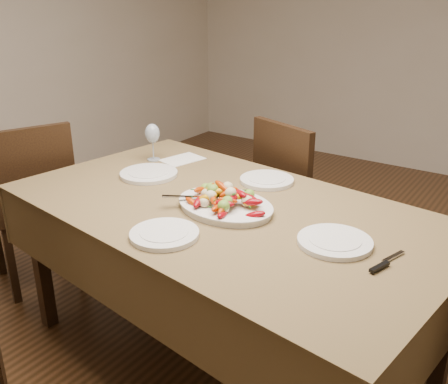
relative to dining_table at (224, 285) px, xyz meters
name	(u,v)px	position (x,y,z in m)	size (l,w,h in m)	color
floor	(254,335)	(0.04, 0.20, -0.38)	(6.00, 6.00, 0.00)	#3E2613
wall_back	(444,14)	(0.04, 3.20, 1.02)	(5.00, 0.02, 2.80)	beige
dining_table	(224,285)	(0.00, 0.00, 0.00)	(1.84, 1.04, 0.76)	brown
chair_far	(304,201)	(-0.04, 0.85, 0.10)	(0.42, 0.42, 0.95)	black
chair_left	(30,204)	(-1.28, -0.06, 0.10)	(0.42, 0.42, 0.95)	black
serving_platter	(225,207)	(0.02, -0.03, 0.39)	(0.41, 0.30, 0.02)	white
roasted_vegetables	(225,194)	(0.02, -0.03, 0.45)	(0.34, 0.23, 0.09)	maroon
serving_spoon	(207,197)	(-0.05, -0.06, 0.43)	(0.28, 0.06, 0.03)	#9EA0A8
plate_left	(149,174)	(-0.50, 0.09, 0.39)	(0.27, 0.27, 0.02)	white
plate_right	(335,242)	(0.51, -0.05, 0.39)	(0.26, 0.26, 0.02)	white
plate_far	(267,180)	(0.00, 0.34, 0.39)	(0.25, 0.25, 0.02)	white
plate_near	(164,234)	(-0.02, -0.35, 0.39)	(0.25, 0.25, 0.02)	white
wine_glass	(153,141)	(-0.65, 0.29, 0.48)	(0.08, 0.08, 0.20)	#8C99A5
menu_card	(182,159)	(-0.53, 0.38, 0.38)	(0.15, 0.21, 0.00)	silver
table_knife	(386,263)	(0.70, -0.09, 0.38)	(0.02, 0.20, 0.01)	#9EA0A8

